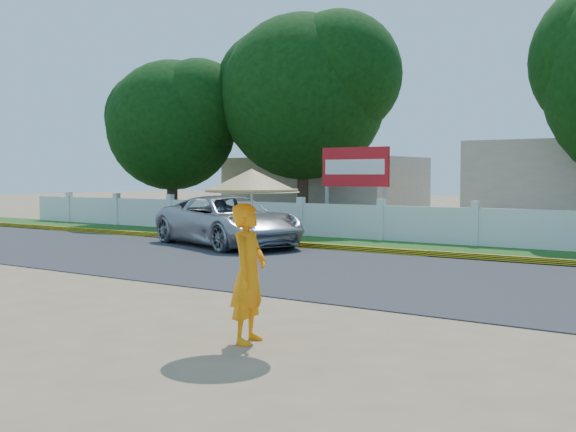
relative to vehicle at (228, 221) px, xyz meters
The scene contains 10 objects.
ground 9.26m from the vehicle, 51.29° to the right, with size 120.00×120.00×0.00m, color #9E8460.
road 6.41m from the vehicle, 25.08° to the right, with size 60.00×7.00×0.02m, color #38383A.
grass_verge 6.35m from the vehicle, 23.82° to the left, with size 60.00×3.50×0.03m, color #2D601E.
curb 5.87m from the vehicle, ahead, with size 40.00×0.18×0.16m, color yellow.
fence 7.02m from the vehicle, 34.71° to the left, with size 40.00×0.10×1.10m, color silver.
building_far 12.55m from the vehicle, 109.71° to the left, with size 8.00×5.00×2.80m, color #B7AD99.
vehicle is the anchor object (origin of this frame).
monk_with_parasol 11.90m from the vehicle, 48.65° to the right, with size 1.16×1.16×2.11m.
billboard 5.42m from the vehicle, 76.76° to the left, with size 2.50×0.13×2.95m.
tree_row 11.28m from the vehicle, 44.46° to the left, with size 33.63×8.10×8.57m.
Camera 1 is at (7.45, -8.51, 2.04)m, focal length 45.00 mm.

